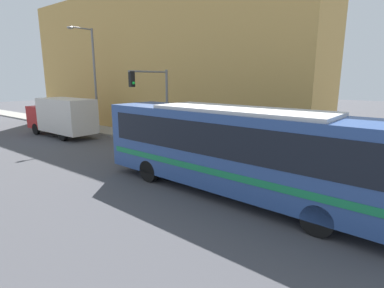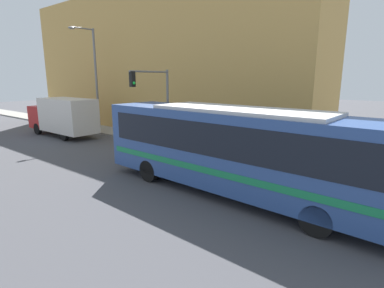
# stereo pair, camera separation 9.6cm
# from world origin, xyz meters

# --- Properties ---
(ground_plane) EXTENTS (120.00, 120.00, 0.00)m
(ground_plane) POSITION_xyz_m (0.00, 0.00, 0.00)
(ground_plane) COLOR #47474C
(sidewalk) EXTENTS (2.42, 70.00, 0.14)m
(sidewalk) POSITION_xyz_m (5.71, 20.00, 0.07)
(sidewalk) COLOR gray
(sidewalk) RESTS_ON ground_plane
(building_facade) EXTENTS (6.00, 28.78, 11.60)m
(building_facade) POSITION_xyz_m (9.92, 15.39, 5.80)
(building_facade) COLOR tan
(building_facade) RESTS_ON ground_plane
(city_bus) EXTENTS (3.01, 12.43, 3.41)m
(city_bus) POSITION_xyz_m (0.04, 1.53, 1.96)
(city_bus) COLOR #2D4C8C
(city_bus) RESTS_ON ground_plane
(delivery_truck) EXTENTS (2.20, 6.96, 2.96)m
(delivery_truck) POSITION_xyz_m (2.30, 18.34, 1.62)
(delivery_truck) COLOR silver
(delivery_truck) RESTS_ON ground_plane
(fire_hydrant) EXTENTS (0.26, 0.35, 0.69)m
(fire_hydrant) POSITION_xyz_m (5.10, 4.77, 0.48)
(fire_hydrant) COLOR #999999
(fire_hydrant) RESTS_ON sidewalk
(traffic_light_pole) EXTENTS (3.28, 0.35, 4.88)m
(traffic_light_pole) POSITION_xyz_m (4.08, 9.95, 3.51)
(traffic_light_pole) COLOR slate
(traffic_light_pole) RESTS_ON sidewalk
(street_lamp) EXTENTS (2.23, 0.28, 8.23)m
(street_lamp) POSITION_xyz_m (5.10, 18.09, 4.91)
(street_lamp) COLOR slate
(street_lamp) RESTS_ON sidewalk
(pedestrian_near_corner) EXTENTS (0.34, 0.34, 1.71)m
(pedestrian_near_corner) POSITION_xyz_m (5.95, 4.99, 1.01)
(pedestrian_near_corner) COLOR #23283D
(pedestrian_near_corner) RESTS_ON sidewalk
(pedestrian_mid_block) EXTENTS (0.34, 0.34, 1.75)m
(pedestrian_mid_block) POSITION_xyz_m (5.43, 10.15, 1.03)
(pedestrian_mid_block) COLOR slate
(pedestrian_mid_block) RESTS_ON sidewalk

